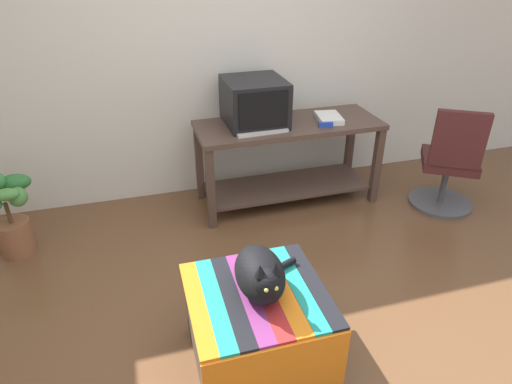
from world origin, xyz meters
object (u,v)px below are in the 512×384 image
Objects in this scene: desk at (288,149)px; office_chair at (449,166)px; tv_monitor at (254,102)px; book at (329,118)px; cat at (261,274)px; keyboard at (261,131)px; potted_plant at (9,215)px; stapler at (326,124)px; ottoman_with_blanket at (257,327)px.

office_chair reaches higher than desk.
book is (0.60, -0.10, -0.15)m from tv_monitor.
cat is (-0.70, -1.57, 0.09)m from desk.
keyboard is at bearing -92.11° from tv_monitor.
potted_plant is at bearing -175.64° from desk.
keyboard is (-0.27, -0.13, 0.24)m from desk.
keyboard is 1.89m from potted_plant.
keyboard is at bearing 75.01° from cat.
stapler is at bearing 12.84° from office_chair.
ottoman_with_blanket is at bearing -115.07° from desk.
office_chair is 1.08m from stapler.
office_chair reaches higher than ottoman_with_blanket.
ottoman_with_blanket is at bearing -115.85° from book.
desk is at bearing 22.15° from keyboard.
book is 1.85m from cat.
tv_monitor is 0.81× the size of potted_plant.
book is 0.15m from stapler.
cat reaches higher than keyboard.
stapler is at bearing -24.54° from tv_monitor.
stapler reaches higher than desk.
cat is 0.66× the size of potted_plant.
stapler reaches higher than cat.
stapler reaches higher than potted_plant.
keyboard reaches higher than potted_plant.
tv_monitor is 1.24× the size of keyboard.
desk is at bearing -14.30° from tv_monitor.
potted_plant is at bearing 135.11° from ottoman_with_blanket.
cat is at bearing -44.44° from potted_plant.
cat is (-0.43, -1.63, -0.31)m from tv_monitor.
desk is 2.46× the size of potted_plant.
ottoman_with_blanket is (-0.44, -1.44, -0.49)m from keyboard.
tv_monitor is 1.95m from potted_plant.
potted_plant is 2.40m from stapler.
office_chair is at bearing -18.57° from book.
ottoman_with_blanket is at bearing -110.37° from keyboard.
office_chair is (1.49, -0.36, -0.33)m from keyboard.
desk is 13.59× the size of stapler.
keyboard is 3.64× the size of stapler.
cat is at bearing 11.64° from ottoman_with_blanket.
book is at bearing 3.31° from potted_plant.
potted_plant is (-1.84, -0.05, -0.41)m from keyboard.
desk reaches higher than potted_plant.
cat is at bearing 160.06° from stapler.
tv_monitor reaches higher than ottoman_with_blanket.
desk is at bearing 67.48° from cat.
potted_plant is at bearing 104.45° from stapler.
keyboard is at bearing 1.59° from potted_plant.
desk is 1.72m from cat.
tv_monitor is 0.62m from book.
cat is (0.02, 0.00, 0.34)m from ottoman_with_blanket.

